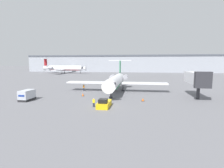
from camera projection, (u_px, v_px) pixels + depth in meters
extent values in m
plane|color=slate|center=(105.00, 106.00, 32.19)|extent=(600.00, 600.00, 0.00)
cube|color=#9EA3AD|center=(131.00, 64.00, 149.14)|extent=(180.00, 16.00, 13.00)
cube|color=#4C515B|center=(131.00, 56.00, 148.27)|extent=(180.00, 16.80, 1.20)
cylinder|color=white|center=(116.00, 81.00, 47.68)|extent=(2.96, 19.71, 2.89)
cone|color=white|center=(109.00, 86.00, 36.87)|extent=(2.90, 2.32, 2.89)
cube|color=black|center=(110.00, 83.00, 37.72)|extent=(2.46, 0.71, 0.44)
cone|color=white|center=(120.00, 77.00, 58.92)|extent=(2.62, 3.19, 2.60)
cube|color=#19723F|center=(116.00, 84.00, 47.80)|extent=(2.66, 17.74, 0.20)
cube|color=white|center=(144.00, 83.00, 47.61)|extent=(12.54, 3.10, 0.36)
cube|color=white|center=(89.00, 82.00, 49.84)|extent=(12.54, 3.10, 0.36)
cylinder|color=#ADADB7|center=(126.00, 77.00, 55.45)|extent=(1.51, 2.78, 1.50)
cylinder|color=#ADADB7|center=(112.00, 77.00, 56.07)|extent=(1.51, 2.78, 1.50)
cube|color=#19723F|center=(120.00, 67.00, 59.10)|extent=(0.25, 2.20, 4.20)
cube|color=white|center=(120.00, 60.00, 58.84)|extent=(7.57, 1.83, 0.20)
cylinder|color=black|center=(111.00, 95.00, 39.27)|extent=(0.24, 0.24, 1.60)
cylinder|color=black|center=(111.00, 97.00, 39.34)|extent=(0.80, 0.80, 0.40)
cylinder|color=black|center=(110.00, 88.00, 49.79)|extent=(0.24, 0.24, 1.60)
cylinder|color=black|center=(110.00, 90.00, 49.86)|extent=(0.80, 0.80, 0.40)
cylinder|color=black|center=(123.00, 88.00, 49.24)|extent=(0.24, 0.24, 1.60)
cylinder|color=black|center=(123.00, 90.00, 49.32)|extent=(0.80, 0.80, 0.40)
cube|color=yellow|center=(104.00, 104.00, 31.93)|extent=(2.06, 4.68, 0.96)
cube|color=black|center=(103.00, 101.00, 30.81)|extent=(1.44, 1.68, 0.70)
cube|color=black|center=(106.00, 102.00, 34.15)|extent=(1.86, 0.30, 0.57)
cube|color=#232326|center=(27.00, 99.00, 37.22)|extent=(1.91, 3.62, 0.45)
cube|color=#B7BCC6|center=(27.00, 94.00, 37.08)|extent=(1.91, 3.62, 1.77)
cube|color=navy|center=(21.00, 96.00, 35.29)|extent=(1.34, 0.04, 0.36)
cube|color=#232838|center=(94.00, 105.00, 31.71)|extent=(0.32, 0.20, 0.79)
cube|color=yellow|center=(94.00, 101.00, 31.62)|extent=(0.40, 0.24, 0.62)
sphere|color=tan|center=(94.00, 99.00, 31.57)|extent=(0.23, 0.23, 0.23)
cube|color=#232838|center=(84.00, 89.00, 49.77)|extent=(0.32, 0.20, 0.88)
cube|color=orange|center=(84.00, 87.00, 49.68)|extent=(0.40, 0.24, 0.70)
sphere|color=tan|center=(84.00, 85.00, 49.62)|extent=(0.26, 0.26, 0.26)
cube|color=black|center=(83.00, 96.00, 42.07)|extent=(0.61, 0.61, 0.04)
cone|color=orange|center=(83.00, 94.00, 42.03)|extent=(0.43, 0.43, 0.72)
cube|color=black|center=(143.00, 101.00, 36.60)|extent=(0.69, 0.69, 0.04)
cone|color=orange|center=(143.00, 99.00, 36.56)|extent=(0.49, 0.49, 0.65)
cylinder|color=white|center=(66.00, 68.00, 129.06)|extent=(24.88, 4.84, 3.80)
cone|color=white|center=(84.00, 68.00, 127.59)|extent=(3.20, 3.92, 3.80)
cube|color=black|center=(82.00, 67.00, 127.63)|extent=(0.84, 3.25, 0.44)
cone|color=white|center=(47.00, 68.00, 130.59)|extent=(4.32, 3.59, 3.42)
cube|color=maroon|center=(66.00, 70.00, 129.21)|extent=(22.40, 4.36, 0.20)
cube|color=white|center=(69.00, 69.00, 139.21)|extent=(3.89, 16.41, 0.36)
cube|color=white|center=(58.00, 70.00, 119.39)|extent=(3.89, 16.41, 0.36)
cylinder|color=#ADADB7|center=(54.00, 67.00, 132.86)|extent=(3.08, 2.13, 2.00)
cylinder|color=#ADADB7|center=(50.00, 68.00, 127.34)|extent=(3.08, 2.13, 2.00)
cube|color=maroon|center=(46.00, 62.00, 130.14)|extent=(2.21, 0.33, 5.00)
cube|color=white|center=(45.00, 59.00, 129.83)|extent=(2.18, 9.07, 0.20)
cylinder|color=black|center=(81.00, 72.00, 128.20)|extent=(0.24, 0.24, 1.86)
cylinder|color=black|center=(81.00, 73.00, 128.29)|extent=(0.80, 0.80, 0.40)
cylinder|color=black|center=(62.00, 72.00, 127.17)|extent=(0.24, 0.24, 1.86)
cylinder|color=black|center=(62.00, 73.00, 127.26)|extent=(0.80, 0.80, 0.40)
cylinder|color=black|center=(65.00, 72.00, 132.04)|extent=(0.24, 0.24, 1.86)
cylinder|color=black|center=(65.00, 73.00, 132.13)|extent=(0.80, 0.80, 0.40)
cylinder|color=#2D2D33|center=(198.00, 92.00, 38.43)|extent=(0.70, 0.70, 3.20)
cube|color=silver|center=(195.00, 78.00, 40.79)|extent=(2.60, 9.22, 2.60)
cube|color=#2D2D33|center=(203.00, 80.00, 35.68)|extent=(3.20, 1.20, 3.38)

